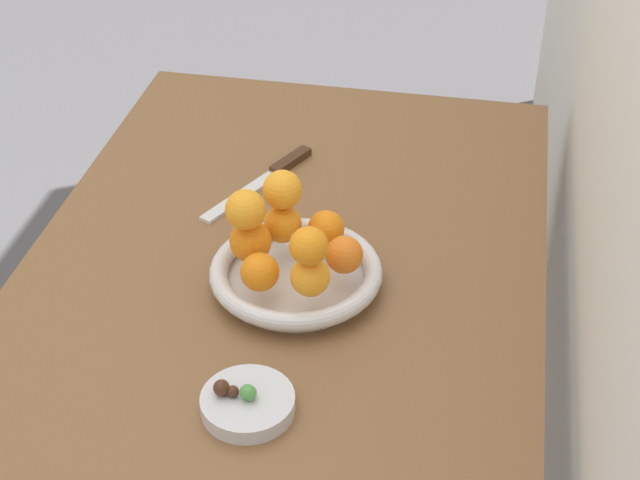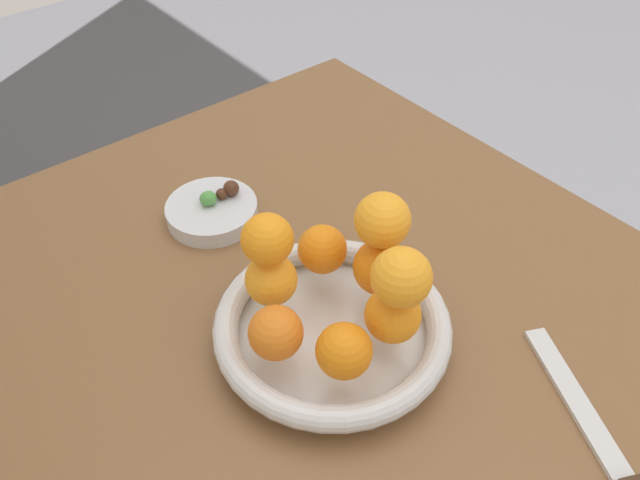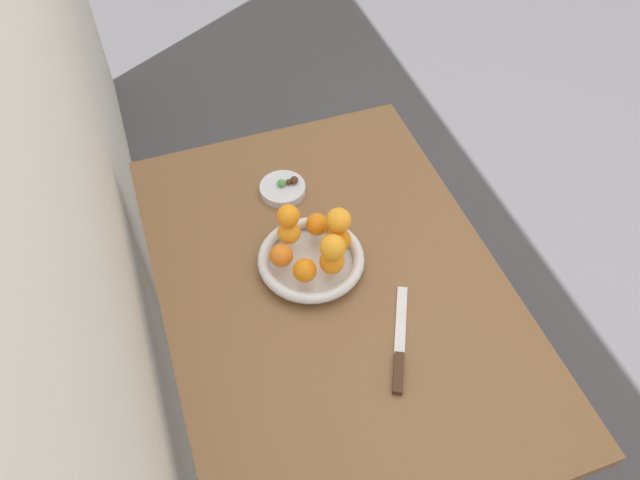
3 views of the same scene
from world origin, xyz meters
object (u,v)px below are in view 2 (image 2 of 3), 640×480
dining_table (389,412)px  orange_0 (271,280)px  orange_7 (402,277)px  candy_dish (212,211)px  knife (615,464)px  candy_ball_2 (207,199)px  orange_6 (267,239)px  candy_ball_1 (209,198)px  orange_5 (322,249)px  orange_2 (344,351)px  orange_4 (381,267)px  candy_ball_0 (231,188)px  fruit_bowl (332,327)px  orange_8 (382,220)px  candy_ball_3 (222,194)px  orange_3 (392,315)px  orange_1 (276,333)px

dining_table → orange_0: bearing=27.1°
orange_7 → candy_dish: bearing=4.4°
knife → candy_ball_2: bearing=11.1°
orange_6 → candy_ball_2: (0.19, -0.04, -0.09)m
dining_table → candy_ball_1: size_ratio=56.32×
orange_5 → orange_7: bearing=177.5°
dining_table → candy_dish: (0.31, 0.02, 0.10)m
candy_ball_1 → orange_5: bearing=-171.1°
candy_ball_1 → knife: candy_ball_1 is taller
orange_2 → candy_ball_1: size_ratio=2.72×
candy_dish → orange_6: size_ratio=2.24×
orange_2 → orange_4: bearing=-60.8°
dining_table → orange_4: bearing=-27.9°
orange_6 → candy_ball_0: bearing=-20.7°
fruit_bowl → candy_ball_2: size_ratio=12.68×
orange_7 → candy_ball_2: bearing=5.0°
orange_8 → candy_ball_3: orange_8 is taller
orange_3 → candy_ball_1: (0.30, 0.02, -0.04)m
orange_2 → orange_5: size_ratio=1.00×
orange_5 → candy_ball_2: (0.19, 0.03, -0.03)m
orange_4 → candy_ball_2: 0.26m
orange_4 → candy_ball_1: 0.26m
candy_dish → orange_8: orange_8 is taller
orange_0 → orange_8: (-0.05, -0.10, 0.06)m
orange_4 → orange_0: bearing=58.6°
orange_6 → candy_ball_2: orange_6 is taller
orange_6 → candy_ball_3: 0.22m
orange_3 → candy_ball_2: (0.30, 0.03, -0.04)m
orange_4 → candy_ball_3: size_ratio=3.98×
orange_0 → orange_8: 0.13m
fruit_bowl → orange_7: bearing=-151.8°
orange_6 → knife: orange_6 is taller
orange_0 → knife: orange_0 is taller
orange_1 → orange_4: 0.13m
candy_dish → candy_ball_0: size_ratio=5.67×
orange_0 → orange_5: bearing=-88.1°
orange_3 → orange_4: (0.05, -0.03, 0.00)m
dining_table → candy_ball_3: (0.31, 0.01, 0.12)m
fruit_bowl → orange_7: 0.12m
candy_dish → candy_ball_2: (0.00, 0.00, 0.02)m
orange_1 → orange_8: 0.15m
orange_4 → orange_5: (0.06, 0.03, -0.00)m
orange_6 → candy_ball_3: (0.19, -0.06, -0.09)m
candy_ball_0 → candy_ball_3: candy_ball_0 is taller
candy_dish → candy_ball_3: candy_ball_3 is taller
orange_5 → orange_6: bearing=89.4°
candy_dish → orange_4: bearing=-167.1°
orange_3 → orange_5: size_ratio=1.04×
candy_ball_1 → orange_7: bearing=-175.4°
orange_2 → orange_1: bearing=32.7°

